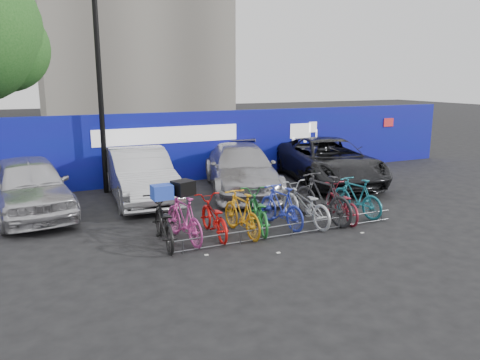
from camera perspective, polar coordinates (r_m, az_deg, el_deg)
ground at (r=11.33m, az=4.79°, el=-5.89°), size 100.00×100.00×0.00m
hoarding at (r=16.42m, az=-5.40°, el=4.15°), size 22.00×0.18×2.40m
lamppost at (r=14.91m, az=-16.71°, el=10.84°), size 0.25×0.50×6.11m
bike_rack at (r=10.79m, az=6.37°, el=-5.97°), size 5.60×0.03×0.30m
car_0 at (r=13.45m, az=-24.30°, el=-0.66°), size 2.33×4.67×1.53m
car_1 at (r=13.99m, az=-12.13°, el=0.60°), size 1.81×4.64×1.51m
car_2 at (r=14.76m, az=0.13°, el=1.38°), size 3.33×5.36×1.45m
car_3 at (r=16.28m, az=10.72°, el=2.31°), size 3.61×5.83×1.51m
bike_0 at (r=10.22m, az=-9.36°, el=-5.07°), size 0.84×1.99×1.02m
bike_1 at (r=10.34m, az=-6.84°, el=-4.65°), size 0.72×1.82×1.06m
bike_2 at (r=10.61m, az=-3.27°, el=-4.56°), size 0.69×1.76×0.91m
bike_3 at (r=10.69m, az=0.21°, el=-4.08°), size 0.59×1.75×1.03m
bike_4 at (r=11.02m, az=2.18°, el=-3.80°), size 1.04×1.90×0.95m
bike_5 at (r=11.31m, az=5.05°, el=-3.22°), size 0.70×1.75×1.02m
bike_6 at (r=11.58m, az=7.95°, el=-2.96°), size 0.80×1.96×1.01m
bike_7 at (r=11.83m, az=10.06°, el=-2.15°), size 0.87×2.10×1.23m
bike_8 at (r=12.07m, az=12.21°, el=-2.74°), size 0.88×1.80×0.91m
bike_9 at (r=12.54m, az=14.01°, el=-2.01°), size 0.77×1.74×1.01m
cargo_crate at (r=10.04m, az=-9.49°, el=-1.46°), size 0.45×0.35×0.31m
cargo_topcase at (r=10.17m, az=-6.94°, el=-0.94°), size 0.52×0.50×0.31m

